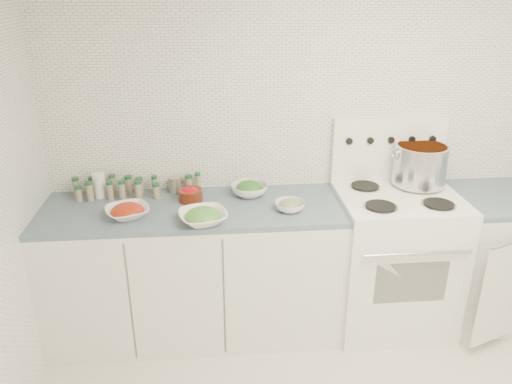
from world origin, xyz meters
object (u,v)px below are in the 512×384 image
object	(u,v)px
stove	(392,255)
bowl_snowpea	(203,216)
bowl_tomato	(127,211)
stock_pot	(420,163)

from	to	relation	value
stove	bowl_snowpea	world-z (taller)	stove
bowl_tomato	bowl_snowpea	size ratio (longest dim) A/B	0.97
bowl_snowpea	stove	bearing A→B (deg)	9.91
stock_pot	bowl_tomato	bearing A→B (deg)	-172.35
stove	bowl_tomato	world-z (taller)	stove
stock_pot	bowl_snowpea	distance (m)	1.46
stove	bowl_snowpea	size ratio (longest dim) A/B	4.12
stove	bowl_snowpea	bearing A→B (deg)	-170.09
stock_pot	bowl_tomato	world-z (taller)	stock_pot
bowl_tomato	bowl_snowpea	world-z (taller)	bowl_snowpea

